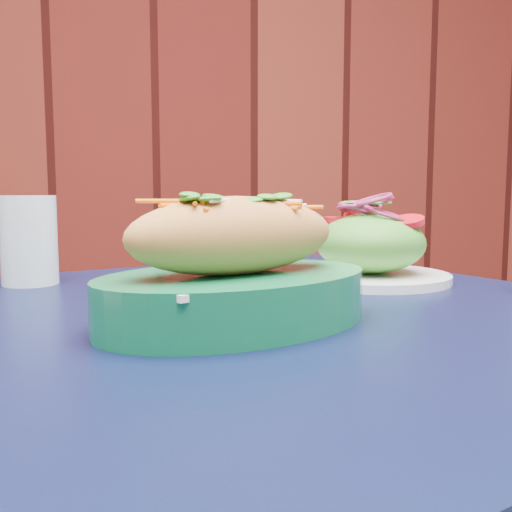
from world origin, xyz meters
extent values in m
cube|color=silver|center=(0.00, 2.98, 1.40)|extent=(5.00, 0.05, 2.80)
cube|color=#4C110E|center=(0.00, 2.97, 1.40)|extent=(4.90, 0.04, 2.80)
cube|color=black|center=(0.43, 1.28, 0.73)|extent=(1.02, 1.02, 0.03)
cylinder|color=black|center=(0.63, 1.70, 0.36)|extent=(0.04, 0.04, 0.72)
cube|color=white|center=(0.39, 1.20, 0.80)|extent=(0.25, 0.21, 0.01)
ellipsoid|color=#E48F48|center=(0.39, 1.20, 0.84)|extent=(0.25, 0.17, 0.08)
cylinder|color=white|center=(0.62, 1.42, 0.76)|extent=(0.23, 0.23, 0.01)
ellipsoid|color=#4C992D|center=(0.62, 1.42, 0.80)|extent=(0.15, 0.15, 0.09)
cylinder|color=red|center=(0.67, 1.39, 0.84)|extent=(0.05, 0.05, 0.01)
cylinder|color=red|center=(0.59, 1.45, 0.84)|extent=(0.05, 0.05, 0.01)
cylinder|color=red|center=(0.62, 1.47, 0.84)|extent=(0.05, 0.05, 0.01)
torus|color=#9C2259|center=(0.62, 1.42, 0.85)|extent=(0.06, 0.06, 0.01)
torus|color=#9C2259|center=(0.62, 1.42, 0.86)|extent=(0.06, 0.06, 0.01)
torus|color=#9C2259|center=(0.62, 1.42, 0.86)|extent=(0.06, 0.06, 0.01)
torus|color=#9C2259|center=(0.62, 1.42, 0.86)|extent=(0.06, 0.06, 0.01)
torus|color=#9C2259|center=(0.62, 1.42, 0.87)|extent=(0.06, 0.06, 0.01)
torus|color=#9C2259|center=(0.62, 1.42, 0.87)|extent=(0.06, 0.06, 0.01)
cylinder|color=silver|center=(0.15, 1.50, 0.81)|extent=(0.08, 0.08, 0.12)
camera|label=1|loc=(0.29, 0.66, 0.88)|focal=40.00mm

